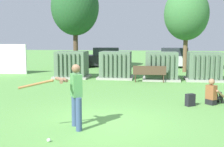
{
  "coord_description": "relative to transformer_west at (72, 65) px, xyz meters",
  "views": [
    {
      "loc": [
        1.38,
        -8.03,
        2.44
      ],
      "look_at": [
        -0.25,
        3.5,
        1.0
      ],
      "focal_mm": 46.65,
      "sensor_mm": 36.0,
      "label": 1
    }
  ],
  "objects": [
    {
      "name": "tree_left",
      "position": [
        -0.99,
        4.6,
        3.92
      ],
      "size": [
        3.6,
        3.6,
        6.87
      ],
      "color": "#4C3828",
      "rests_on": "ground"
    },
    {
      "name": "transformer_mid_west",
      "position": [
        2.69,
        0.08,
        0.0
      ],
      "size": [
        2.1,
        1.7,
        1.62
      ],
      "color": "#9E9B93",
      "rests_on": "ground"
    },
    {
      "name": "ground_plane",
      "position": [
        3.52,
        -9.09,
        -0.79
      ],
      "size": [
        96.0,
        96.0,
        0.0
      ],
      "primitive_type": "plane",
      "color": "#5B9947"
    },
    {
      "name": "tree_center_left",
      "position": [
        7.16,
        4.1,
        3.29
      ],
      "size": [
        3.11,
        3.11,
        5.94
      ],
      "color": "brown",
      "rests_on": "ground"
    },
    {
      "name": "sports_ball",
      "position": [
        2.5,
        -10.82,
        -0.74
      ],
      "size": [
        0.09,
        0.09,
        0.09
      ],
      "primitive_type": "sphere",
      "color": "white",
      "rests_on": "ground"
    },
    {
      "name": "transformer_mid_east",
      "position": [
        5.38,
        -0.19,
        0.0
      ],
      "size": [
        2.1,
        1.7,
        1.62
      ],
      "color": "#9E9B93",
      "rests_on": "ground"
    },
    {
      "name": "parked_car_left_of_center",
      "position": [
        6.57,
        7.33,
        -0.04
      ],
      "size": [
        4.39,
        2.34,
        1.62
      ],
      "color": "#B2B2B7",
      "rests_on": "ground"
    },
    {
      "name": "batter",
      "position": [
        2.84,
        -9.73,
        0.19
      ],
      "size": [
        1.51,
        1.03,
        1.74
      ],
      "color": "#384C75",
      "rests_on": "ground"
    },
    {
      "name": "backpack",
      "position": [
        6.24,
        -6.61,
        -0.57
      ],
      "size": [
        0.38,
        0.37,
        0.44
      ],
      "color": "black",
      "rests_on": "ground"
    },
    {
      "name": "seated_spectator",
      "position": [
        7.1,
        -6.21,
        -0.41
      ],
      "size": [
        0.76,
        0.71,
        0.96
      ],
      "color": "black",
      "rests_on": "ground"
    },
    {
      "name": "park_bench",
      "position": [
        4.72,
        -1.17,
        -0.25
      ],
      "size": [
        1.81,
        0.44,
        0.92
      ],
      "color": "#4C3828",
      "rests_on": "ground"
    },
    {
      "name": "transformer_west",
      "position": [
        0.0,
        0.0,
        0.0
      ],
      "size": [
        2.1,
        1.7,
        1.62
      ],
      "color": "#9E9B93",
      "rests_on": "ground"
    },
    {
      "name": "parked_car_leftmost",
      "position": [
        0.88,
        7.0,
        -0.04
      ],
      "size": [
        4.37,
        2.29,
        1.62
      ],
      "color": "black",
      "rests_on": "ground"
    },
    {
      "name": "transformer_east",
      "position": [
        7.8,
        -0.03,
        0.0
      ],
      "size": [
        2.1,
        1.7,
        1.62
      ],
      "color": "#9E9B93",
      "rests_on": "ground"
    }
  ]
}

